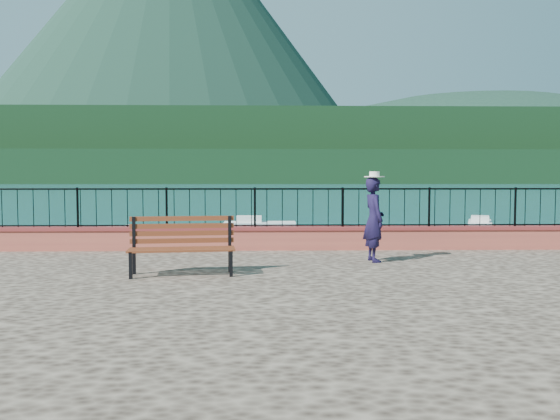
{
  "coord_description": "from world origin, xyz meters",
  "views": [
    {
      "loc": [
        -0.03,
        -9.93,
        2.99
      ],
      "look_at": [
        0.28,
        2.0,
        2.3
      ],
      "focal_mm": 35.0,
      "sensor_mm": 36.0,
      "label": 1
    }
  ],
  "objects_px": {
    "boat_1": "(322,236)",
    "boat_4": "(260,222)",
    "park_bench": "(182,258)",
    "boat_5": "(480,221)",
    "boat_2": "(420,236)",
    "boat_3": "(134,233)",
    "person": "(374,220)",
    "boat_0": "(120,249)"
  },
  "relations": [
    {
      "from": "boat_1",
      "to": "boat_4",
      "type": "relative_size",
      "value": 0.83
    },
    {
      "from": "park_bench",
      "to": "boat_5",
      "type": "height_order",
      "value": "park_bench"
    },
    {
      "from": "boat_2",
      "to": "park_bench",
      "type": "bearing_deg",
      "value": -170.48
    },
    {
      "from": "boat_3",
      "to": "boat_4",
      "type": "height_order",
      "value": "same"
    },
    {
      "from": "boat_5",
      "to": "boat_4",
      "type": "bearing_deg",
      "value": 112.56
    },
    {
      "from": "boat_1",
      "to": "boat_4",
      "type": "height_order",
      "value": "same"
    },
    {
      "from": "boat_1",
      "to": "boat_2",
      "type": "relative_size",
      "value": 0.91
    },
    {
      "from": "person",
      "to": "boat_4",
      "type": "xyz_separation_m",
      "value": [
        -2.68,
        20.53,
        -1.71
      ]
    },
    {
      "from": "boat_4",
      "to": "boat_2",
      "type": "bearing_deg",
      "value": -47.15
    },
    {
      "from": "boat_1",
      "to": "boat_5",
      "type": "relative_size",
      "value": 1.06
    },
    {
      "from": "boat_2",
      "to": "boat_4",
      "type": "relative_size",
      "value": 0.91
    },
    {
      "from": "park_bench",
      "to": "boat_4",
      "type": "bearing_deg",
      "value": 80.61
    },
    {
      "from": "boat_1",
      "to": "boat_2",
      "type": "xyz_separation_m",
      "value": [
        4.43,
        0.13,
        0.0
      ]
    },
    {
      "from": "boat_4",
      "to": "boat_3",
      "type": "bearing_deg",
      "value": -133.97
    },
    {
      "from": "boat_1",
      "to": "boat_2",
      "type": "bearing_deg",
      "value": 29.78
    },
    {
      "from": "boat_2",
      "to": "boat_0",
      "type": "bearing_deg",
      "value": 149.14
    },
    {
      "from": "boat_1",
      "to": "boat_3",
      "type": "height_order",
      "value": "same"
    },
    {
      "from": "boat_2",
      "to": "boat_4",
      "type": "xyz_separation_m",
      "value": [
        -7.32,
        7.76,
        0.0
      ]
    },
    {
      "from": "boat_5",
      "to": "park_bench",
      "type": "bearing_deg",
      "value": 168.54
    },
    {
      "from": "boat_3",
      "to": "boat_5",
      "type": "bearing_deg",
      "value": -27.11
    },
    {
      "from": "boat_0",
      "to": "boat_5",
      "type": "bearing_deg",
      "value": 10.15
    },
    {
      "from": "person",
      "to": "boat_2",
      "type": "xyz_separation_m",
      "value": [
        4.65,
        12.77,
        -1.71
      ]
    },
    {
      "from": "person",
      "to": "boat_3",
      "type": "height_order",
      "value": "person"
    },
    {
      "from": "boat_5",
      "to": "boat_1",
      "type": "bearing_deg",
      "value": 149.59
    },
    {
      "from": "park_bench",
      "to": "boat_5",
      "type": "relative_size",
      "value": 0.61
    },
    {
      "from": "person",
      "to": "boat_1",
      "type": "distance_m",
      "value": 12.76
    },
    {
      "from": "park_bench",
      "to": "boat_3",
      "type": "height_order",
      "value": "park_bench"
    },
    {
      "from": "boat_0",
      "to": "park_bench",
      "type": "bearing_deg",
      "value": -92.85
    },
    {
      "from": "person",
      "to": "boat_4",
      "type": "distance_m",
      "value": 20.78
    },
    {
      "from": "boat_0",
      "to": "boat_2",
      "type": "height_order",
      "value": "same"
    },
    {
      "from": "park_bench",
      "to": "boat_1",
      "type": "relative_size",
      "value": 0.58
    },
    {
      "from": "park_bench",
      "to": "boat_4",
      "type": "distance_m",
      "value": 22.15
    },
    {
      "from": "boat_0",
      "to": "boat_1",
      "type": "distance_m",
      "value": 8.92
    },
    {
      "from": "boat_3",
      "to": "boat_4",
      "type": "bearing_deg",
      "value": 0.78
    },
    {
      "from": "boat_4",
      "to": "park_bench",
      "type": "bearing_deg",
      "value": -93.62
    },
    {
      "from": "person",
      "to": "boat_3",
      "type": "relative_size",
      "value": 0.54
    },
    {
      "from": "boat_0",
      "to": "boat_1",
      "type": "height_order",
      "value": "same"
    },
    {
      "from": "boat_5",
      "to": "boat_2",
      "type": "bearing_deg",
      "value": 164.92
    },
    {
      "from": "boat_1",
      "to": "boat_5",
      "type": "height_order",
      "value": "same"
    },
    {
      "from": "boat_3",
      "to": "boat_5",
      "type": "relative_size",
      "value": 1.03
    },
    {
      "from": "boat_2",
      "to": "boat_5",
      "type": "height_order",
      "value": "same"
    },
    {
      "from": "person",
      "to": "boat_0",
      "type": "height_order",
      "value": "person"
    }
  ]
}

